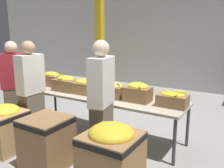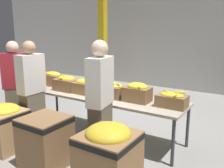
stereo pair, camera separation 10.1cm
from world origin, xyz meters
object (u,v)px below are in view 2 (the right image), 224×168
object	(u,v)px
donation_bin_1	(46,140)
volunteer_2	(16,86)
volunteer_1	(100,102)
banana_box_5	(172,100)
banana_box_4	(137,92)
donation_bin_0	(6,125)
banana_box_0	(53,78)
banana_box_3	(113,90)
banana_box_1	(66,83)
volunteer_0	(32,91)
donation_bin_2	(108,156)
sorting_table	(101,97)
banana_box_2	(86,86)
support_pillar	(103,25)

from	to	relation	value
donation_bin_1	volunteer_2	bearing A→B (deg)	155.78
volunteer_1	banana_box_5	bearing A→B (deg)	-59.72
banana_box_4	donation_bin_0	bearing A→B (deg)	-143.12
banana_box_0	banana_box_3	distance (m)	1.55
banana_box_3	banana_box_1	bearing A→B (deg)	-176.75
volunteer_0	donation_bin_0	bearing A→B (deg)	-178.43
volunteer_2	donation_bin_1	xyz separation A→B (m)	(1.52, -0.68, -0.46)
banana_box_5	donation_bin_2	xyz separation A→B (m)	(-0.30, -1.30, -0.42)
volunteer_2	donation_bin_1	bearing A→B (deg)	-71.77
banana_box_0	donation_bin_2	size ratio (longest dim) A/B	0.53
banana_box_3	donation_bin_0	xyz separation A→B (m)	(-1.23, -1.27, -0.49)
volunteer_2	donation_bin_0	size ratio (longest dim) A/B	2.24
volunteer_0	volunteer_2	distance (m)	0.61
volunteer_1	volunteer_2	bearing A→B (deg)	76.51
banana_box_1	volunteer_1	xyz separation A→B (m)	(1.24, -0.62, -0.02)
banana_box_5	donation_bin_0	bearing A→B (deg)	-150.27
donation_bin_0	donation_bin_1	world-z (taller)	donation_bin_0
sorting_table	banana_box_2	size ratio (longest dim) A/B	6.82
banana_box_1	volunteer_0	distance (m)	0.67
banana_box_2	donation_bin_2	distance (m)	1.84
donation_bin_1	volunteer_0	bearing A→B (deg)	148.12
banana_box_3	donation_bin_1	xyz separation A→B (m)	(-0.32, -1.27, -0.50)
sorting_table	volunteer_1	world-z (taller)	volunteer_1
volunteer_2	support_pillar	bearing A→B (deg)	51.20
banana_box_5	donation_bin_1	world-z (taller)	banana_box_5
support_pillar	banana_box_1	bearing A→B (deg)	-66.67
sorting_table	banana_box_4	size ratio (longest dim) A/B	7.23
banana_box_5	volunteer_1	xyz separation A→B (m)	(-0.82, -0.71, 0.01)
banana_box_2	donation_bin_2	size ratio (longest dim) A/B	0.53
banana_box_2	donation_bin_2	world-z (taller)	banana_box_2
banana_box_4	donation_bin_2	size ratio (longest dim) A/B	0.50
volunteer_0	banana_box_2	bearing A→B (deg)	-45.97
volunteer_1	volunteer_2	size ratio (longest dim) A/B	1.04
volunteer_2	support_pillar	size ratio (longest dim) A/B	0.42
banana_box_5	donation_bin_1	size ratio (longest dim) A/B	0.63
donation_bin_2	support_pillar	world-z (taller)	support_pillar
banana_box_0	banana_box_1	distance (m)	0.56
volunteer_1	donation_bin_2	bearing A→B (deg)	-148.82
donation_bin_1	banana_box_4	bearing A→B (deg)	58.37
sorting_table	banana_box_3	size ratio (longest dim) A/B	7.64
banana_box_0	support_pillar	bearing A→B (deg)	105.80
volunteer_1	donation_bin_2	xyz separation A→B (m)	(0.52, -0.58, -0.43)
banana_box_5	volunteer_2	bearing A→B (deg)	-167.99
donation_bin_0	donation_bin_2	size ratio (longest dim) A/B	0.89
banana_box_3	volunteer_0	bearing A→B (deg)	-150.87
banana_box_4	support_pillar	distance (m)	4.44
donation_bin_1	donation_bin_0	bearing A→B (deg)	180.00
banana_box_5	donation_bin_2	distance (m)	1.40
banana_box_2	banana_box_4	bearing A→B (deg)	2.81
banana_box_5	donation_bin_2	bearing A→B (deg)	-102.84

